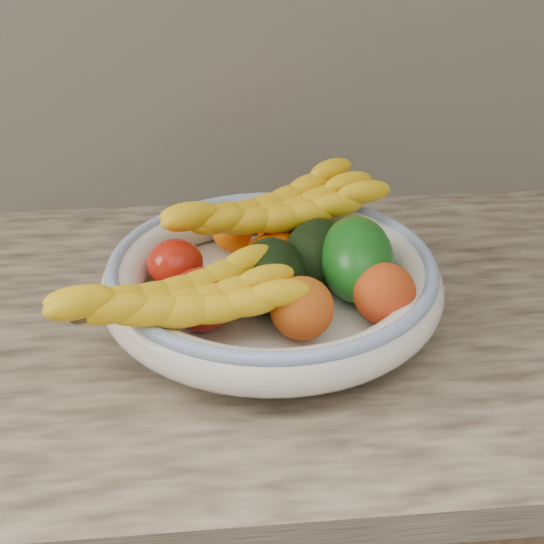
{
  "coord_description": "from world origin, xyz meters",
  "views": [
    {
      "loc": [
        -0.07,
        0.92,
        1.39
      ],
      "look_at": [
        0.0,
        1.66,
        0.96
      ],
      "focal_mm": 50.0,
      "sensor_mm": 36.0,
      "label": 1
    }
  ],
  "objects_px": {
    "fruit_bowl": "(272,281)",
    "banana_bunch_front": "(178,306)",
    "green_mango": "(356,259)",
    "banana_bunch_back": "(272,216)"
  },
  "relations": [
    {
      "from": "fruit_bowl",
      "to": "banana_bunch_back",
      "type": "bearing_deg",
      "value": 84.41
    },
    {
      "from": "fruit_bowl",
      "to": "green_mango",
      "type": "xyz_separation_m",
      "value": [
        0.1,
        -0.01,
        0.03
      ]
    },
    {
      "from": "fruit_bowl",
      "to": "banana_bunch_back",
      "type": "relative_size",
      "value": 1.31
    },
    {
      "from": "green_mango",
      "to": "banana_bunch_front",
      "type": "bearing_deg",
      "value": -154.72
    },
    {
      "from": "fruit_bowl",
      "to": "banana_bunch_front",
      "type": "distance_m",
      "value": 0.15
    },
    {
      "from": "green_mango",
      "to": "banana_bunch_back",
      "type": "bearing_deg",
      "value": 134.04
    },
    {
      "from": "banana_bunch_back",
      "to": "banana_bunch_front",
      "type": "bearing_deg",
      "value": -143.91
    },
    {
      "from": "fruit_bowl",
      "to": "green_mango",
      "type": "relative_size",
      "value": 3.08
    },
    {
      "from": "green_mango",
      "to": "banana_bunch_front",
      "type": "height_order",
      "value": "green_mango"
    },
    {
      "from": "green_mango",
      "to": "banana_bunch_front",
      "type": "relative_size",
      "value": 0.46
    }
  ]
}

